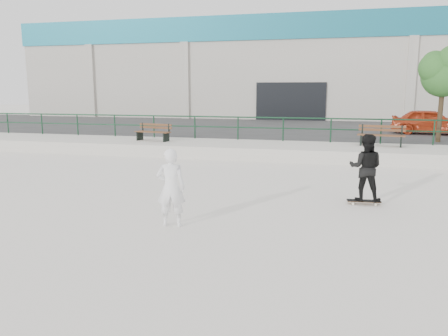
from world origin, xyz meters
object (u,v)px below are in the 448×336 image
(bench_left, at_px, (153,132))
(seated_skater, at_px, (171,188))
(standing_skater, at_px, (366,168))
(tree, at_px, (445,71))
(skateboard, at_px, (364,201))
(bench_right, at_px, (381,136))
(red_car, at_px, (430,122))

(bench_left, bearing_deg, seated_skater, -54.63)
(standing_skater, height_order, seated_skater, standing_skater)
(seated_skater, bearing_deg, tree, -133.52)
(skateboard, distance_m, seated_skater, 4.77)
(skateboard, bearing_deg, seated_skater, -150.68)
(bench_left, bearing_deg, bench_right, 13.85)
(bench_right, bearing_deg, bench_left, -167.61)
(seated_skater, bearing_deg, skateboard, -157.08)
(bench_left, xyz_separation_m, seated_skater, (4.52, -9.67, -0.08))
(bench_right, distance_m, skateboard, 7.66)
(standing_skater, bearing_deg, bench_right, -91.15)
(bench_right, bearing_deg, red_car, 71.44)
(red_car, distance_m, seated_skater, 17.46)
(bench_right, relative_size, seated_skater, 1.17)
(bench_left, relative_size, skateboard, 2.12)
(skateboard, height_order, seated_skater, seated_skater)
(bench_right, relative_size, skateboard, 2.31)
(skateboard, relative_size, seated_skater, 0.51)
(bench_left, bearing_deg, skateboard, -29.42)
(standing_skater, bearing_deg, seated_skater, 41.96)
(bench_left, height_order, tree, tree)
(skateboard, height_order, standing_skater, standing_skater)
(skateboard, distance_m, standing_skater, 0.82)
(bench_left, relative_size, red_car, 0.46)
(bench_right, height_order, red_car, red_car)
(bench_left, xyz_separation_m, skateboard, (8.38, -6.96, -0.80))
(skateboard, bearing_deg, red_car, 67.58)
(bench_right, height_order, tree, tree)
(bench_left, distance_m, bench_right, 9.45)
(bench_right, distance_m, tree, 4.09)
(skateboard, bearing_deg, tree, 63.57)
(bench_right, bearing_deg, tree, 46.72)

